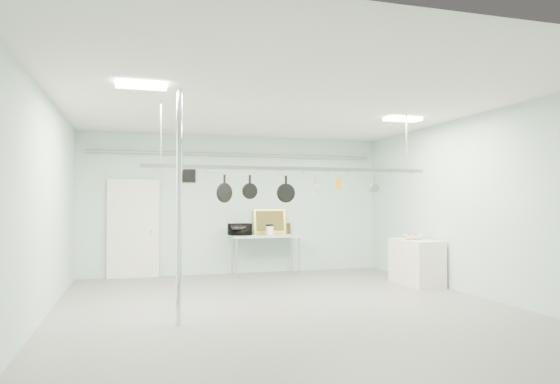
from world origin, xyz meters
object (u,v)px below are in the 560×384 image
object	(u,v)px
microwave	(240,229)
coffee_canister	(270,230)
side_cabinet	(416,262)
pot_rack	(293,167)
prep_table	(265,238)
skillet_right	(286,188)
fruit_bowl	(413,237)
skillet_left	(224,188)
skillet_mid	(250,186)
chrome_pole	(179,206)

from	to	relation	value
microwave	coffee_canister	size ratio (longest dim) A/B	2.38
side_cabinet	coffee_canister	xyz separation A→B (m)	(-2.46, 2.14, 0.56)
pot_rack	microwave	size ratio (longest dim) A/B	9.96
prep_table	microwave	size ratio (longest dim) A/B	3.32
skillet_right	pot_rack	bearing A→B (deg)	-1.28
coffee_canister	fruit_bowl	size ratio (longest dim) A/B	0.51
microwave	side_cabinet	bearing A→B (deg)	137.83
microwave	skillet_right	world-z (taller)	skillet_right
microwave	skillet_right	bearing A→B (deg)	84.20
skillet_right	skillet_left	bearing A→B (deg)	178.72
coffee_canister	skillet_mid	bearing A→B (deg)	-110.37
pot_rack	coffee_canister	distance (m)	3.50
side_cabinet	skillet_left	world-z (taller)	skillet_left
prep_table	fruit_bowl	bearing A→B (deg)	-40.73
pot_rack	skillet_left	xyz separation A→B (m)	(-1.12, 0.00, -0.35)
chrome_pole	side_cabinet	xyz separation A→B (m)	(4.85, 2.00, -1.15)
skillet_mid	fruit_bowl	bearing A→B (deg)	14.13
skillet_right	microwave	bearing A→B (deg)	90.16
skillet_mid	microwave	bearing A→B (deg)	77.75
side_cabinet	skillet_mid	bearing A→B (deg)	-163.29
microwave	skillet_right	size ratio (longest dim) A/B	1.14
pot_rack	skillet_mid	distance (m)	0.78
prep_table	coffee_canister	xyz separation A→B (m)	(0.09, -0.06, 0.17)
pot_rack	skillet_mid	xyz separation A→B (m)	(-0.72, 0.00, -0.32)
prep_table	skillet_mid	xyz separation A→B (m)	(-1.12, -3.30, 1.07)
chrome_pole	microwave	bearing A→B (deg)	67.92
chrome_pole	fruit_bowl	bearing A→B (deg)	22.98
pot_rack	fruit_bowl	distance (m)	3.38
prep_table	pot_rack	world-z (taller)	pot_rack
side_cabinet	skillet_left	xyz separation A→B (m)	(-4.07, -1.10, 1.42)
prep_table	skillet_mid	size ratio (longest dim) A/B	4.49
microwave	chrome_pole	bearing A→B (deg)	60.68
skillet_left	skillet_mid	world-z (taller)	same
pot_rack	skillet_right	bearing A→B (deg)	180.00
pot_rack	coffee_canister	xyz separation A→B (m)	(0.49, 3.24, -1.22)
fruit_bowl	skillet_left	xyz separation A→B (m)	(-4.03, -1.14, 0.93)
prep_table	skillet_mid	world-z (taller)	skillet_mid
chrome_pole	side_cabinet	distance (m)	5.37
chrome_pole	coffee_canister	size ratio (longest dim) A/B	15.83
side_cabinet	fruit_bowl	world-z (taller)	fruit_bowl
microwave	skillet_right	distance (m)	3.40
side_cabinet	microwave	xyz separation A→B (m)	(-3.15, 2.20, 0.59)
skillet_mid	pot_rack	bearing A→B (deg)	-3.32
chrome_pole	skillet_mid	bearing A→B (deg)	37.22
pot_rack	side_cabinet	bearing A→B (deg)	20.45
microwave	skillet_mid	distance (m)	3.45
chrome_pole	pot_rack	world-z (taller)	chrome_pole
coffee_canister	skillet_mid	xyz separation A→B (m)	(-1.20, -3.24, 0.90)
coffee_canister	chrome_pole	bearing A→B (deg)	-119.97
prep_table	fruit_bowl	size ratio (longest dim) A/B	4.00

